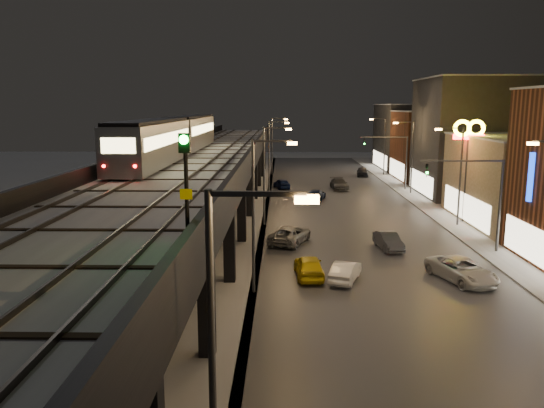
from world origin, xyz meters
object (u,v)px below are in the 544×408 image
object	(u,v)px
car_onc_dark	(462,271)
car_far_white	(282,184)
subway_train	(175,136)
car_onc_silver	(388,242)
car_near_white	(345,272)
car_onc_white	(339,185)
car_mid_dark	(316,195)
car_onc_red	(362,172)
car_taxi	(309,267)
car_mid_silver	(290,235)
rail_signal	(185,164)

from	to	relation	value
car_onc_dark	car_far_white	bearing A→B (deg)	87.01
subway_train	car_onc_silver	world-z (taller)	subway_train
car_near_white	car_onc_white	xyz separation A→B (m)	(3.50, 36.94, 0.07)
car_mid_dark	car_onc_red	world-z (taller)	car_onc_red
car_taxi	car_near_white	world-z (taller)	car_taxi
car_mid_silver	car_onc_silver	size ratio (longest dim) A/B	1.29
car_near_white	car_far_white	bearing A→B (deg)	-64.97
car_onc_red	car_onc_silver	bearing A→B (deg)	-89.09
car_near_white	car_onc_silver	xyz separation A→B (m)	(4.15, 7.53, 0.01)
subway_train	car_mid_dark	xyz separation A→B (m)	(13.40, 14.06, -7.60)
rail_signal	car_onc_silver	world-z (taller)	rail_signal
car_taxi	car_onc_dark	size ratio (longest dim) A/B	0.82
car_mid_dark	car_onc_white	distance (m)	8.70
car_near_white	car_mid_dark	bearing A→B (deg)	-71.04
car_near_white	car_onc_red	bearing A→B (deg)	-80.68
car_mid_silver	car_onc_white	distance (m)	28.60
car_taxi	car_onc_red	xyz separation A→B (m)	(10.78, 49.75, -0.00)
car_mid_silver	car_onc_dark	xyz separation A→B (m)	(10.58, -9.04, 0.02)
car_far_white	car_onc_red	distance (m)	17.95
car_onc_dark	car_near_white	bearing A→B (deg)	161.28
car_near_white	car_mid_silver	world-z (taller)	car_mid_silver
car_taxi	car_mid_silver	world-z (taller)	car_taxi
car_mid_dark	car_onc_dark	world-z (taller)	car_onc_dark
car_onc_silver	rail_signal	bearing A→B (deg)	-123.66
car_mid_dark	car_onc_red	size ratio (longest dim) A/B	1.03
car_onc_dark	car_onc_white	size ratio (longest dim) A/B	1.06
car_mid_dark	car_onc_dark	size ratio (longest dim) A/B	0.84
car_far_white	car_onc_white	xyz separation A→B (m)	(7.52, -0.67, 0.05)
car_taxi	car_mid_dark	distance (m)	28.39
car_mid_silver	car_onc_dark	world-z (taller)	car_onc_dark
car_onc_silver	car_onc_dark	xyz separation A→B (m)	(3.10, -7.40, 0.07)
rail_signal	car_mid_silver	bearing A→B (deg)	81.42
car_near_white	subway_train	bearing A→B (deg)	-29.12
car_near_white	car_onc_red	xyz separation A→B (m)	(8.54, 50.43, 0.09)
car_mid_silver	car_far_white	world-z (taller)	car_mid_silver
subway_train	rail_signal	distance (m)	30.85
car_mid_silver	car_near_white	bearing A→B (deg)	129.83
car_mid_silver	car_onc_red	xyz separation A→B (m)	(11.87, 41.26, 0.02)
subway_train	car_onc_white	xyz separation A→B (m)	(16.91, 22.02, -7.52)
car_onc_silver	car_onc_red	distance (m)	43.12
car_taxi	car_onc_red	world-z (taller)	car_taxi
car_taxi	car_onc_dark	xyz separation A→B (m)	(9.49, -0.55, -0.00)
subway_train	car_onc_silver	size ratio (longest dim) A/B	8.40
car_near_white	car_onc_dark	xyz separation A→B (m)	(7.25, 0.13, 0.09)
car_mid_silver	car_onc_red	size ratio (longest dim) A/B	1.20
car_mid_dark	car_onc_red	distance (m)	23.09
subway_train	car_far_white	bearing A→B (deg)	67.51
rail_signal	car_near_white	xyz separation A→B (m)	(7.01, 15.25, -8.39)
car_mid_silver	car_mid_dark	distance (m)	20.09
car_onc_white	car_taxi	bearing A→B (deg)	-102.80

